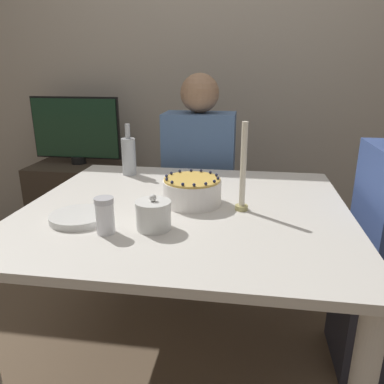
{
  "coord_description": "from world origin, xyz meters",
  "views": [
    {
      "loc": [
        0.23,
        -1.33,
        1.24
      ],
      "look_at": [
        0.02,
        0.03,
        0.78
      ],
      "focal_mm": 35.0,
      "sensor_mm": 36.0,
      "label": 1
    }
  ],
  "objects_px": {
    "bottle": "(129,156)",
    "person_man_blue_shirt": "(199,193)",
    "tv_monitor": "(76,129)",
    "candle": "(243,174)",
    "sugar_bowl": "(153,215)",
    "cake": "(192,191)",
    "sugar_shaker": "(105,215)"
  },
  "relations": [
    {
      "from": "bottle",
      "to": "tv_monitor",
      "type": "distance_m",
      "value": 0.93
    },
    {
      "from": "sugar_shaker",
      "to": "person_man_blue_shirt",
      "type": "distance_m",
      "value": 1.09
    },
    {
      "from": "sugar_bowl",
      "to": "sugar_shaker",
      "type": "xyz_separation_m",
      "value": [
        -0.14,
        -0.06,
        0.01
      ]
    },
    {
      "from": "sugar_shaker",
      "to": "bottle",
      "type": "height_order",
      "value": "bottle"
    },
    {
      "from": "sugar_shaker",
      "to": "candle",
      "type": "distance_m",
      "value": 0.51
    },
    {
      "from": "person_man_blue_shirt",
      "to": "tv_monitor",
      "type": "xyz_separation_m",
      "value": [
        -0.91,
        0.35,
        0.3
      ]
    },
    {
      "from": "cake",
      "to": "candle",
      "type": "distance_m",
      "value": 0.22
    },
    {
      "from": "candle",
      "to": "bottle",
      "type": "xyz_separation_m",
      "value": [
        -0.57,
        0.41,
        -0.04
      ]
    },
    {
      "from": "candle",
      "to": "person_man_blue_shirt",
      "type": "xyz_separation_m",
      "value": [
        -0.26,
        0.77,
        -0.34
      ]
    },
    {
      "from": "sugar_bowl",
      "to": "tv_monitor",
      "type": "relative_size",
      "value": 0.19
    },
    {
      "from": "tv_monitor",
      "to": "person_man_blue_shirt",
      "type": "bearing_deg",
      "value": -21.12
    },
    {
      "from": "bottle",
      "to": "cake",
      "type": "bearing_deg",
      "value": -44.87
    },
    {
      "from": "cake",
      "to": "tv_monitor",
      "type": "relative_size",
      "value": 0.36
    },
    {
      "from": "tv_monitor",
      "to": "cake",
      "type": "bearing_deg",
      "value": -47.76
    },
    {
      "from": "bottle",
      "to": "tv_monitor",
      "type": "bearing_deg",
      "value": 130.62
    },
    {
      "from": "bottle",
      "to": "person_man_blue_shirt",
      "type": "distance_m",
      "value": 0.56
    },
    {
      "from": "cake",
      "to": "tv_monitor",
      "type": "height_order",
      "value": "tv_monitor"
    },
    {
      "from": "tv_monitor",
      "to": "candle",
      "type": "bearing_deg",
      "value": -43.67
    },
    {
      "from": "cake",
      "to": "sugar_shaker",
      "type": "distance_m",
      "value": 0.39
    },
    {
      "from": "candle",
      "to": "bottle",
      "type": "bearing_deg",
      "value": 143.97
    },
    {
      "from": "sugar_bowl",
      "to": "person_man_blue_shirt",
      "type": "height_order",
      "value": "person_man_blue_shirt"
    },
    {
      "from": "cake",
      "to": "sugar_bowl",
      "type": "xyz_separation_m",
      "value": [
        -0.09,
        -0.26,
        -0.0
      ]
    },
    {
      "from": "sugar_bowl",
      "to": "sugar_shaker",
      "type": "distance_m",
      "value": 0.16
    },
    {
      "from": "candle",
      "to": "sugar_bowl",
      "type": "bearing_deg",
      "value": -142.46
    },
    {
      "from": "sugar_shaker",
      "to": "candle",
      "type": "bearing_deg",
      "value": 32.71
    },
    {
      "from": "cake",
      "to": "person_man_blue_shirt",
      "type": "height_order",
      "value": "person_man_blue_shirt"
    },
    {
      "from": "tv_monitor",
      "to": "sugar_bowl",
      "type": "bearing_deg",
      "value": -56.34
    },
    {
      "from": "sugar_shaker",
      "to": "person_man_blue_shirt",
      "type": "xyz_separation_m",
      "value": [
        0.16,
        1.04,
        -0.26
      ]
    },
    {
      "from": "cake",
      "to": "candle",
      "type": "height_order",
      "value": "candle"
    },
    {
      "from": "sugar_bowl",
      "to": "candle",
      "type": "bearing_deg",
      "value": 37.54
    },
    {
      "from": "sugar_bowl",
      "to": "candle",
      "type": "distance_m",
      "value": 0.37
    },
    {
      "from": "sugar_bowl",
      "to": "candle",
      "type": "xyz_separation_m",
      "value": [
        0.28,
        0.22,
        0.09
      ]
    }
  ]
}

